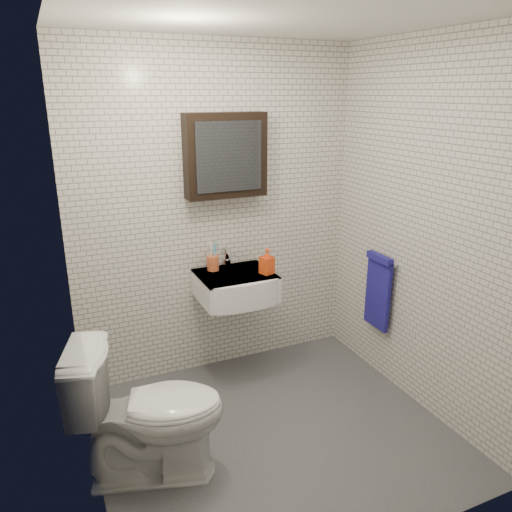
% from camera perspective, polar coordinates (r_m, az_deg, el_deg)
% --- Properties ---
extents(ground, '(2.20, 2.00, 0.01)m').
position_cam_1_polar(ground, '(3.48, 1.99, -19.45)').
color(ground, '#484A4F').
rests_on(ground, ground).
extents(room_shell, '(2.22, 2.02, 2.51)m').
position_cam_1_polar(room_shell, '(2.84, 2.31, 4.61)').
color(room_shell, silver).
rests_on(room_shell, ground).
extents(washbasin, '(0.55, 0.50, 0.20)m').
position_cam_1_polar(washbasin, '(3.71, -2.16, -3.55)').
color(washbasin, white).
rests_on(washbasin, room_shell).
extents(faucet, '(0.06, 0.20, 0.15)m').
position_cam_1_polar(faucet, '(3.83, -3.29, -0.30)').
color(faucet, silver).
rests_on(faucet, washbasin).
extents(mirror_cabinet, '(0.60, 0.15, 0.60)m').
position_cam_1_polar(mirror_cabinet, '(3.65, -3.50, 11.39)').
color(mirror_cabinet, black).
rests_on(mirror_cabinet, room_shell).
extents(towel_rail, '(0.09, 0.30, 0.58)m').
position_cam_1_polar(towel_rail, '(3.88, 13.80, -3.58)').
color(towel_rail, silver).
rests_on(towel_rail, room_shell).
extents(toothbrush_cup, '(0.10, 0.10, 0.25)m').
position_cam_1_polar(toothbrush_cup, '(3.77, -4.94, -0.72)').
color(toothbrush_cup, '#C85A32').
rests_on(toothbrush_cup, washbasin).
extents(soap_bottle, '(0.11, 0.11, 0.19)m').
position_cam_1_polar(soap_bottle, '(3.68, 1.25, -0.59)').
color(soap_bottle, orange).
rests_on(soap_bottle, washbasin).
extents(toilet, '(0.93, 0.69, 0.85)m').
position_cam_1_polar(toilet, '(3.00, -12.09, -16.92)').
color(toilet, white).
rests_on(toilet, ground).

